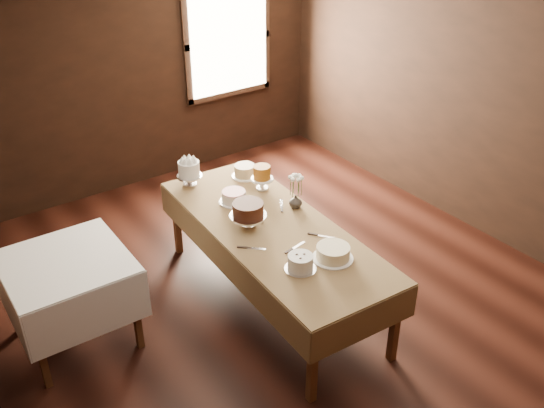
% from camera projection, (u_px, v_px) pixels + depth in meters
% --- Properties ---
extents(floor, '(5.00, 6.00, 0.01)m').
position_uv_depth(floor, '(284.00, 301.00, 5.67)').
color(floor, black).
rests_on(floor, ground).
extents(wall_back, '(5.00, 0.02, 2.80)m').
position_uv_depth(wall_back, '(132.00, 74.00, 7.08)').
color(wall_back, black).
rests_on(wall_back, ground).
extents(wall_right, '(0.02, 6.00, 2.80)m').
position_uv_depth(wall_right, '(480.00, 103.00, 6.24)').
color(wall_right, black).
rests_on(wall_right, ground).
extents(window, '(1.10, 0.05, 1.30)m').
position_uv_depth(window, '(229.00, 41.00, 7.60)').
color(window, '#FFEABF').
rests_on(window, wall_back).
extents(display_table, '(1.14, 2.61, 0.79)m').
position_uv_depth(display_table, '(273.00, 233.00, 5.33)').
color(display_table, '#472814').
rests_on(display_table, ground).
extents(side_table, '(0.97, 0.97, 0.81)m').
position_uv_depth(side_table, '(67.00, 271.00, 4.88)').
color(side_table, '#472814').
rests_on(side_table, ground).
extents(cake_meringue, '(0.25, 0.25, 0.27)m').
position_uv_depth(cake_meringue, '(189.00, 174.00, 5.92)').
color(cake_meringue, silver).
rests_on(cake_meringue, display_table).
extents(cake_speckled, '(0.26, 0.26, 0.13)m').
position_uv_depth(cake_speckled, '(245.00, 171.00, 6.11)').
color(cake_speckled, white).
rests_on(cake_speckled, display_table).
extents(cake_lattice, '(0.31, 0.31, 0.11)m').
position_uv_depth(cake_lattice, '(234.00, 197.00, 5.66)').
color(cake_lattice, white).
rests_on(cake_lattice, display_table).
extents(cake_caramel, '(0.22, 0.22, 0.26)m').
position_uv_depth(cake_caramel, '(262.00, 179.00, 5.86)').
color(cake_caramel, white).
rests_on(cake_caramel, display_table).
extents(cake_chocolate, '(0.34, 0.34, 0.24)m').
position_uv_depth(cake_chocolate, '(248.00, 215.00, 5.27)').
color(cake_chocolate, silver).
rests_on(cake_chocolate, display_table).
extents(cake_swirl, '(0.25, 0.25, 0.13)m').
position_uv_depth(cake_swirl, '(300.00, 263.00, 4.73)').
color(cake_swirl, silver).
rests_on(cake_swirl, display_table).
extents(cake_cream, '(0.33, 0.33, 0.12)m').
position_uv_depth(cake_cream, '(333.00, 253.00, 4.86)').
color(cake_cream, white).
rests_on(cake_cream, display_table).
extents(cake_server_a, '(0.24, 0.07, 0.01)m').
position_uv_depth(cake_server_a, '(298.00, 245.00, 5.05)').
color(cake_server_a, silver).
rests_on(cake_server_a, display_table).
extents(cake_server_b, '(0.16, 0.21, 0.01)m').
position_uv_depth(cake_server_b, '(327.00, 237.00, 5.16)').
color(cake_server_b, silver).
rests_on(cake_server_b, display_table).
extents(cake_server_c, '(0.06, 0.24, 0.01)m').
position_uv_depth(cake_server_c, '(250.00, 216.00, 5.46)').
color(cake_server_c, silver).
rests_on(cake_server_c, display_table).
extents(cake_server_d, '(0.16, 0.21, 0.01)m').
position_uv_depth(cake_server_d, '(281.00, 203.00, 5.66)').
color(cake_server_d, silver).
rests_on(cake_server_d, display_table).
extents(cake_server_e, '(0.19, 0.18, 0.01)m').
position_uv_depth(cake_server_e, '(257.00, 249.00, 5.01)').
color(cake_server_e, silver).
rests_on(cake_server_e, display_table).
extents(flower_vase, '(0.15, 0.15, 0.13)m').
position_uv_depth(flower_vase, '(296.00, 201.00, 5.57)').
color(flower_vase, '#2D2823').
rests_on(flower_vase, display_table).
extents(flower_bouquet, '(0.14, 0.14, 0.20)m').
position_uv_depth(flower_bouquet, '(296.00, 184.00, 5.48)').
color(flower_bouquet, white).
rests_on(flower_bouquet, flower_vase).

